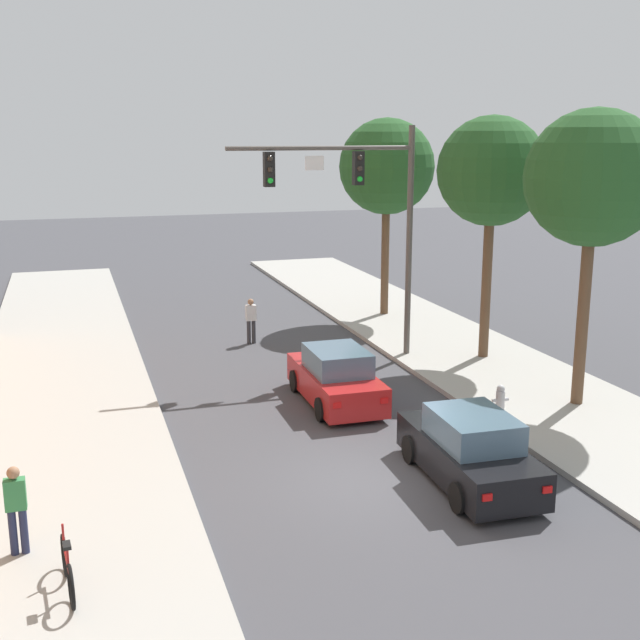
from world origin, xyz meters
The scene contains 13 objects.
ground_plane centered at (0.00, 0.00, 0.00)m, with size 120.00×120.00×0.00m, color #424247.
sidewalk_left centered at (-6.50, 0.00, 0.07)m, with size 5.00×60.00×0.15m, color #A8A59E.
sidewalk_right centered at (6.50, 0.00, 0.07)m, with size 5.00×60.00×0.15m, color #A8A59E.
traffic_signal_mast centered at (2.90, 8.91, 5.32)m, with size 6.12×0.38×7.50m.
car_lead_red centered at (0.80, 5.16, 0.72)m, with size 1.87×4.26×1.60m.
car_following_black centered at (1.86, -0.68, 0.72)m, with size 1.95×4.30×1.60m.
pedestrian_sidewalk_left_walker centered at (-7.25, -1.24, 1.06)m, with size 0.36×0.22×1.64m.
pedestrian_crossing_road centered at (0.01, 12.31, 0.91)m, with size 0.36×0.22×1.64m.
bicycle_leaning centered at (-6.44, -2.75, 0.54)m, with size 0.22×1.77×0.98m.
fire_hydrant centered at (4.65, 2.82, 0.51)m, with size 0.48×0.24×0.72m.
street_tree_nearest centered at (7.00, 2.76, 6.23)m, with size 3.58×3.58×7.91m.
street_tree_second centered at (6.88, 7.79, 6.19)m, with size 3.49×3.49×7.82m.
street_tree_third centered at (6.19, 14.84, 6.09)m, with size 3.79×3.79×7.87m.
Camera 1 is at (-6.09, -15.07, 7.38)m, focal length 44.92 mm.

